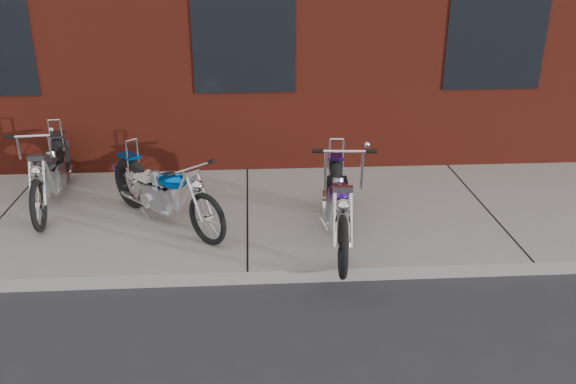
{
  "coord_description": "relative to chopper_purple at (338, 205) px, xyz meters",
  "views": [
    {
      "loc": [
        0.07,
        -5.43,
        3.28
      ],
      "look_at": [
        0.46,
        0.8,
        0.69
      ],
      "focal_mm": 38.0,
      "sensor_mm": 36.0,
      "label": 1
    }
  ],
  "objects": [
    {
      "name": "ground",
      "position": [
        -1.02,
        -0.7,
        -0.55
      ],
      "size": [
        120.0,
        120.0,
        0.0
      ],
      "primitive_type": "plane",
      "color": "#28292F",
      "rests_on": "ground"
    },
    {
      "name": "sidewalk",
      "position": [
        -1.02,
        0.8,
        -0.48
      ],
      "size": [
        22.0,
        3.0,
        0.15
      ],
      "primitive_type": "cube",
      "color": "gray",
      "rests_on": "ground"
    },
    {
      "name": "chopper_third",
      "position": [
        -3.48,
        1.22,
        -0.02
      ],
      "size": [
        0.52,
        2.14,
        1.09
      ],
      "rotation": [
        0.0,
        0.0,
        -1.47
      ],
      "color": "black",
      "rests_on": "sidewalk"
    },
    {
      "name": "chopper_purple",
      "position": [
        0.0,
        0.0,
        0.0
      ],
      "size": [
        0.55,
        2.24,
        1.25
      ],
      "rotation": [
        0.0,
        0.0,
        -1.65
      ],
      "color": "black",
      "rests_on": "sidewalk"
    },
    {
      "name": "chopper_blue",
      "position": [
        -1.98,
        0.52,
        -0.03
      ],
      "size": [
        1.5,
        1.59,
        0.91
      ],
      "rotation": [
        0.0,
        0.0,
        -0.82
      ],
      "color": "black",
      "rests_on": "sidewalk"
    }
  ]
}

